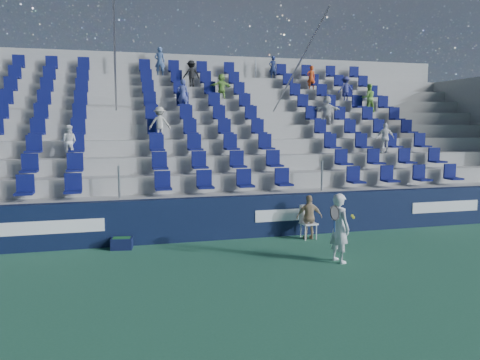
# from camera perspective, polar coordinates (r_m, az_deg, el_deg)

# --- Properties ---
(ground) EXTENTS (70.00, 70.00, 0.00)m
(ground) POSITION_cam_1_polar(r_m,az_deg,el_deg) (10.44, 2.95, -11.11)
(ground) COLOR #2C674A
(ground) RESTS_ON ground
(sponsor_wall) EXTENTS (24.00, 0.32, 1.20)m
(sponsor_wall) POSITION_cam_1_polar(r_m,az_deg,el_deg) (13.22, -1.22, -4.59)
(sponsor_wall) COLOR #0E1734
(sponsor_wall) RESTS_ON ground
(grandstand) EXTENTS (24.00, 8.17, 6.63)m
(grandstand) POSITION_cam_1_polar(r_m,az_deg,el_deg) (17.99, -5.07, 3.32)
(grandstand) COLOR #A4A39E
(grandstand) RESTS_ON ground
(tennis_player) EXTENTS (0.69, 0.67, 1.63)m
(tennis_player) POSITION_cam_1_polar(r_m,az_deg,el_deg) (11.18, 12.01, -5.72)
(tennis_player) COLOR white
(tennis_player) RESTS_ON ground
(line_judge_chair) EXTENTS (0.46, 0.47, 0.94)m
(line_judge_chair) POSITION_cam_1_polar(r_m,az_deg,el_deg) (13.43, 8.20, -4.75)
(line_judge_chair) COLOR white
(line_judge_chair) RESTS_ON ground
(line_judge) EXTENTS (0.77, 0.43, 1.25)m
(line_judge) POSITION_cam_1_polar(r_m,az_deg,el_deg) (13.28, 8.46, -4.51)
(line_judge) COLOR tan
(line_judge) RESTS_ON ground
(ball_bin) EXTENTS (0.59, 0.43, 0.30)m
(ball_bin) POSITION_cam_1_polar(r_m,az_deg,el_deg) (12.57, -14.21, -7.43)
(ball_bin) COLOR #0F1538
(ball_bin) RESTS_ON ground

